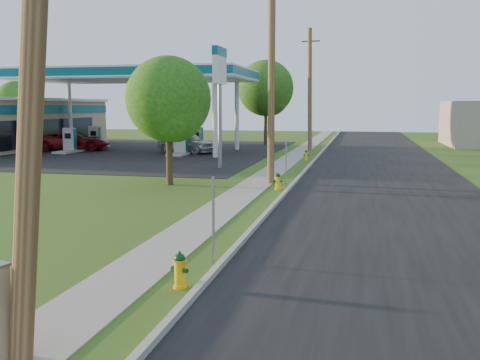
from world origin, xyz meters
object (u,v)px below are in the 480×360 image
Objects in this scene: fuel_pump_ne at (181,145)px; hydrant_near at (180,270)px; utility_pole_far at (310,90)px; tree_lot at (267,90)px; fuel_pump_nw at (70,143)px; tree_verge at (170,102)px; car_red at (74,141)px; utility_pole_mid at (271,75)px; fuel_pump_sw at (95,140)px; fuel_pump_se at (197,142)px; hydrant_far at (306,155)px; tree_back at (17,102)px; price_pylon at (220,73)px; utility_pole_near at (34,7)px; hydrant_mid at (278,181)px; car_silver at (187,142)px.

hydrant_near is (9.56, -27.57, -0.36)m from fuel_pump_ne.
utility_pole_far reaches higher than tree_lot.
tree_verge is at bearing -46.85° from fuel_pump_nw.
utility_pole_mid is at bearing -145.11° from car_red.
utility_pole_far is 8.01m from tree_lot.
fuel_pump_se is (9.00, 0.00, 0.00)m from fuel_pump_sw.
fuel_pump_nw is at bearing 173.39° from hydrant_far.
tree_back is at bearing 151.72° from fuel_pump_ne.
fuel_pump_nw reaches higher than hydrant_near.
utility_pole_mid is at bearing -79.46° from tree_lot.
fuel_pump_ne is 15.48m from tree_verge.
hydrant_near is at bearing -70.88° from fuel_pump_ne.
hydrant_near is at bearing -73.16° from fuel_pump_se.
tree_back is (-21.72, 7.68, 3.23)m from fuel_pump_se.
utility_pole_mid is 3.06× the size of fuel_pump_nw.
fuel_pump_nw is 16.57m from price_pylon.
car_red is (-0.65, -2.21, 0.06)m from fuel_pump_sw.
utility_pole_near is at bearing -54.35° from tree_back.
price_pylon reaches higher than tree_back.
utility_pole_far is 13.11m from price_pylon.
car_red is at bearing 139.09° from hydrant_mid.
fuel_pump_nw is at bearing -90.00° from fuel_pump_sw.
fuel_pump_nw is at bearing -176.54° from car_red.
car_red is (-18.55, 32.79, -4.02)m from utility_pole_near.
hydrant_near is at bearing -163.36° from car_red.
utility_pole_mid reaches higher than car_red.
fuel_pump_se is (-8.90, 17.00, -4.23)m from utility_pole_mid.
utility_pole_far is at bearing 3.20° from fuel_pump_sw.
utility_pole_far is (-0.00, 36.00, 0.00)m from utility_pole_near.
fuel_pump_sw reaches higher than hydrant_far.
car_silver is (-9.52, 3.82, 0.46)m from hydrant_far.
car_red is (-9.65, -2.21, 0.06)m from fuel_pump_se.
price_pylon is (14.00, -11.50, 4.71)m from fuel_pump_sw.
tree_back is (-30.62, 24.68, -1.00)m from utility_pole_mid.
hydrant_near is (18.56, -27.57, -0.36)m from fuel_pump_nw.
price_pylon is at bearing 125.34° from utility_pole_mid.
car_red is at bearing 169.51° from fuel_pump_ne.
tree_back is at bearing 167.69° from utility_pole_far.
utility_pole_near is at bearing -92.19° from hydrant_mid.
fuel_pump_sw is at bearing 120.45° from hydrant_near.
tree_back is at bearing 179.75° from tree_lot.
utility_pole_mid is at bearing 90.00° from utility_pole_near.
utility_pole_far reaches higher than fuel_pump_ne.
hydrant_near is 0.99× the size of hydrant_mid.
car_silver is at bearing 10.70° from fuel_pump_nw.
fuel_pump_sw reaches higher than hydrant_near.
tree_verge is 0.75× the size of tree_lot.
price_pylon is 1.22× the size of car_red.
hydrant_near is (0.66, -32.57, -4.44)m from utility_pole_far.
fuel_pump_se is at bearing -173.59° from utility_pole_far.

